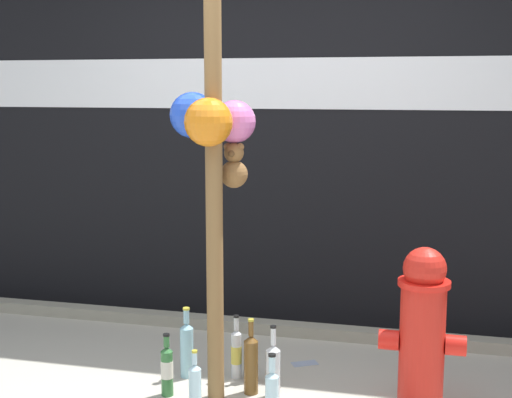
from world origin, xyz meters
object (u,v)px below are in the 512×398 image
(fire_hydrant, at_px, (422,329))
(bottle_6, at_px, (251,363))
(bottle_1, at_px, (167,369))
(bottle_4, at_px, (236,352))
(bottle_7, at_px, (187,348))
(bottle_0, at_px, (273,370))
(memorial_post, at_px, (213,104))
(bottle_5, at_px, (272,390))
(bottle_2, at_px, (251,359))
(bottle_3, at_px, (195,386))

(fire_hydrant, distance_m, bottle_6, 0.95)
(fire_hydrant, xyz_separation_m, bottle_1, (-1.35, -0.15, -0.29))
(fire_hydrant, height_order, bottle_1, fire_hydrant)
(bottle_1, height_order, bottle_4, bottle_4)
(fire_hydrant, bearing_deg, bottle_7, 174.97)
(fire_hydrant, xyz_separation_m, bottle_7, (-1.33, 0.12, -0.27))
(fire_hydrant, relative_size, bottle_1, 2.49)
(fire_hydrant, height_order, bottle_0, fire_hydrant)
(memorial_post, distance_m, bottle_7, 1.45)
(fire_hydrant, relative_size, bottle_0, 2.14)
(bottle_1, height_order, bottle_5, bottle_1)
(bottle_1, distance_m, bottle_4, 0.44)
(bottle_1, relative_size, bottle_7, 0.84)
(bottle_2, xyz_separation_m, bottle_5, (0.21, -0.39, 0.00))
(memorial_post, relative_size, bottle_0, 6.48)
(bottle_5, xyz_separation_m, bottle_7, (-0.59, 0.35, 0.04))
(fire_hydrant, relative_size, bottle_2, 2.45)
(bottle_6, bearing_deg, fire_hydrant, 0.74)
(bottle_0, xyz_separation_m, bottle_3, (-0.36, -0.25, -0.03))
(bottle_1, distance_m, bottle_7, 0.27)
(bottle_0, distance_m, bottle_1, 0.58)
(fire_hydrant, bearing_deg, bottle_3, -165.83)
(bottle_3, relative_size, bottle_4, 0.88)
(fire_hydrant, xyz_separation_m, bottle_6, (-0.91, -0.01, -0.27))
(bottle_0, xyz_separation_m, bottle_2, (-0.17, 0.20, -0.03))
(bottle_5, bearing_deg, bottle_7, 149.04)
(bottle_6, bearing_deg, bottle_5, -53.01)
(bottle_0, bearing_deg, bottle_4, 141.43)
(memorial_post, height_order, bottle_1, memorial_post)
(bottle_4, bearing_deg, bottle_7, -168.94)
(bottle_1, height_order, bottle_2, bottle_2)
(bottle_1, relative_size, bottle_6, 0.82)
(memorial_post, distance_m, bottle_5, 1.50)
(bottle_3, bearing_deg, fire_hydrant, 14.17)
(memorial_post, xyz_separation_m, bottle_7, (-0.24, 0.22, -1.41))
(memorial_post, bearing_deg, bottle_6, 25.95)
(bottle_0, relative_size, bottle_7, 0.98)
(bottle_1, height_order, bottle_7, bottle_7)
(bottle_0, relative_size, bottle_2, 1.15)
(bottle_3, bearing_deg, bottle_7, 114.79)
(bottle_1, relative_size, bottle_5, 1.07)
(bottle_1, bearing_deg, fire_hydrant, 6.27)
(bottle_3, height_order, bottle_6, bottle_6)
(bottle_2, height_order, bottle_6, bottle_6)
(bottle_4, bearing_deg, bottle_0, -38.57)
(bottle_4, xyz_separation_m, bottle_7, (-0.28, -0.06, 0.02))
(bottle_5, distance_m, bottle_7, 0.68)
(bottle_1, bearing_deg, bottle_0, 10.81)
(bottle_0, bearing_deg, bottle_7, 164.11)
(bottle_3, relative_size, bottle_6, 0.77)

